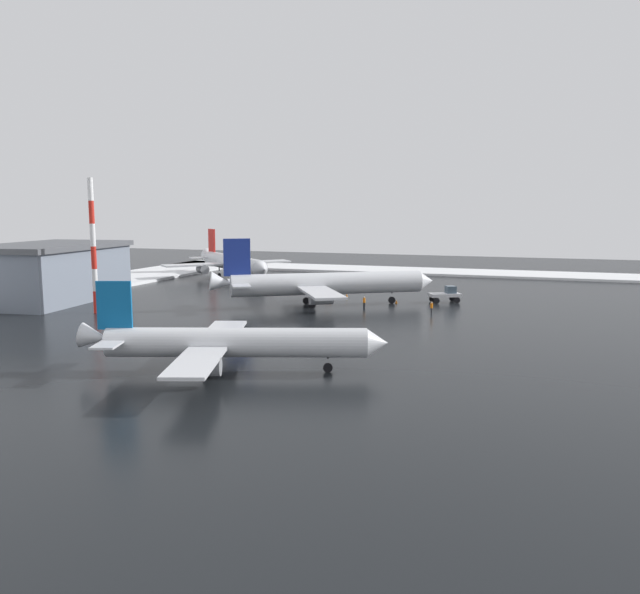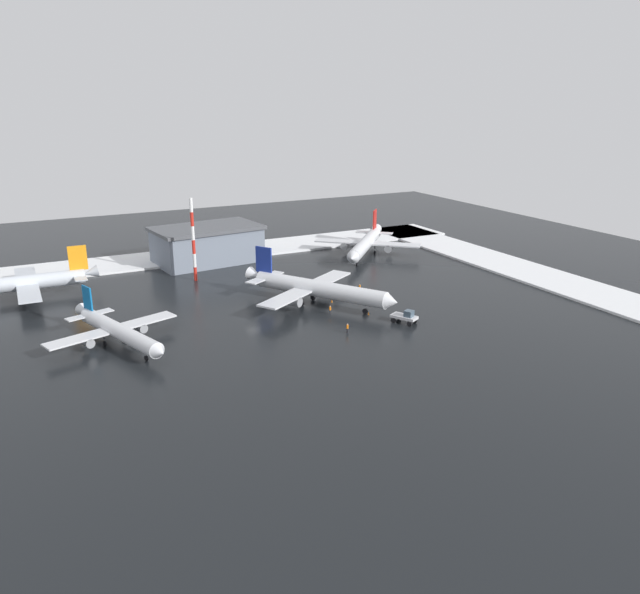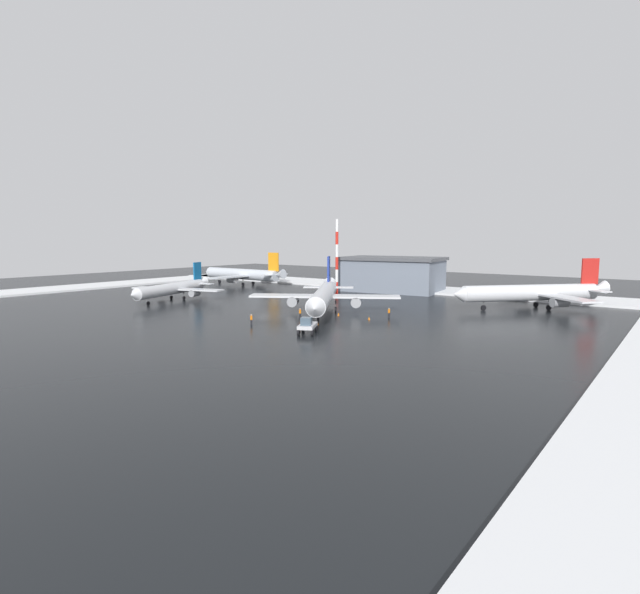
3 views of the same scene
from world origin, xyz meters
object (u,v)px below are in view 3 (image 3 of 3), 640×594
at_px(airplane_parked_starboard, 324,296).
at_px(traffic_cone_mid_line, 318,323).
at_px(ground_crew_near_tug, 251,319).
at_px(ground_crew_beside_wing, 389,312).
at_px(traffic_cone_wingtip_side, 369,318).
at_px(airplane_foreground_jet, 534,293).
at_px(pushback_tug, 307,325).
at_px(traffic_cone_near_nose, 338,314).
at_px(airplane_distant_tail, 173,289).
at_px(ground_crew_mid_apron, 300,313).
at_px(antenna_mast, 337,257).
at_px(cargo_hangar, 392,274).
at_px(airplane_parked_portside, 243,274).

relative_size(airplane_parked_starboard, traffic_cone_mid_line, 54.22).
bearing_deg(airplane_parked_starboard, ground_crew_near_tug, -39.55).
xyz_separation_m(ground_crew_beside_wing, traffic_cone_wingtip_side, (1.60, 3.92, -0.70)).
distance_m(airplane_foreground_jet, ground_crew_beside_wing, 31.23).
relative_size(pushback_tug, traffic_cone_mid_line, 9.27).
height_order(ground_crew_beside_wing, traffic_cone_near_nose, ground_crew_beside_wing).
xyz_separation_m(airplane_distant_tail, ground_crew_mid_apron, (-37.55, 1.94, -1.65)).
distance_m(airplane_parked_starboard, ground_crew_beside_wing, 12.28).
relative_size(airplane_parked_starboard, ground_crew_mid_apron, 17.44).
bearing_deg(ground_crew_mid_apron, traffic_cone_wingtip_side, -116.38).
relative_size(ground_crew_beside_wing, ground_crew_near_tug, 1.00).
height_order(airplane_parked_starboard, ground_crew_beside_wing, airplane_parked_starboard).
bearing_deg(traffic_cone_mid_line, traffic_cone_near_nose, -74.54).
xyz_separation_m(traffic_cone_near_nose, traffic_cone_mid_line, (-2.64, 9.54, 0.00)).
bearing_deg(antenna_mast, ground_crew_beside_wing, 139.42).
relative_size(airplane_distant_tail, cargo_hangar, 0.98).
bearing_deg(airplane_parked_portside, antenna_mast, 175.40).
bearing_deg(pushback_tug, traffic_cone_wingtip_side, 150.17).
bearing_deg(traffic_cone_mid_line, traffic_cone_wingtip_side, -114.23).
distance_m(airplane_parked_starboard, ground_crew_mid_apron, 6.78).
xyz_separation_m(airplane_distant_tail, ground_crew_near_tug, (-35.68, 11.78, -1.65)).
xyz_separation_m(airplane_parked_starboard, ground_crew_mid_apron, (0.31, 6.37, -2.31)).
distance_m(airplane_parked_portside, traffic_cone_mid_line, 69.76).
height_order(ground_crew_near_tug, traffic_cone_mid_line, ground_crew_near_tug).
bearing_deg(airplane_parked_portside, traffic_cone_wingtip_side, 153.76).
xyz_separation_m(airplane_parked_starboard, traffic_cone_mid_line, (-5.99, 9.66, -3.01)).
xyz_separation_m(ground_crew_near_tug, antenna_mast, (13.89, -43.13, 8.09)).
height_order(airplane_parked_portside, airplane_distant_tail, airplane_parked_portside).
bearing_deg(traffic_cone_wingtip_side, airplane_distant_tail, 4.44).
distance_m(airplane_distant_tail, traffic_cone_wingtip_side, 48.08).
relative_size(airplane_distant_tail, traffic_cone_near_nose, 47.26).
relative_size(ground_crew_beside_wing, ground_crew_mid_apron, 1.00).
height_order(antenna_mast, traffic_cone_near_nose, antenna_mast).
bearing_deg(antenna_mast, cargo_hangar, -116.87).
distance_m(pushback_tug, cargo_hangar, 60.71).
xyz_separation_m(pushback_tug, ground_crew_near_tug, (11.58, -0.38, -0.31)).
distance_m(ground_crew_mid_apron, ground_crew_near_tug, 10.02).
distance_m(antenna_mast, traffic_cone_wingtip_side, 39.01).
height_order(airplane_parked_starboard, pushback_tug, airplane_parked_starboard).
bearing_deg(traffic_cone_near_nose, airplane_foreground_jet, -130.69).
relative_size(pushback_tug, ground_crew_mid_apron, 2.98).
bearing_deg(antenna_mast, ground_crew_near_tug, 107.85).
relative_size(airplane_parked_portside, traffic_cone_wingtip_side, 58.72).
height_order(airplane_distant_tail, traffic_cone_wingtip_side, airplane_distant_tail).
distance_m(airplane_distant_tail, traffic_cone_near_nose, 41.50).
relative_size(pushback_tug, traffic_cone_wingtip_side, 9.27).
relative_size(ground_crew_near_tug, traffic_cone_near_nose, 3.11).
height_order(airplane_distant_tail, cargo_hangar, cargo_hangar).
bearing_deg(traffic_cone_near_nose, airplane_parked_starboard, -2.08).
height_order(airplane_distant_tail, traffic_cone_near_nose, airplane_distant_tail).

